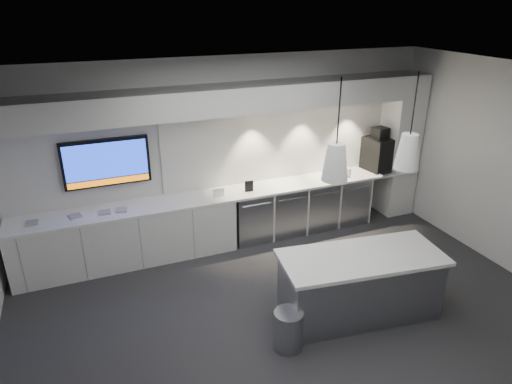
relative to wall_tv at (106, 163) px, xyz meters
name	(u,v)px	position (x,y,z in m)	size (l,w,h in m)	color
floor	(293,317)	(1.90, -2.45, -1.56)	(7.00, 7.00, 0.00)	#2C2C2E
ceiling	(302,81)	(1.90, -2.45, 1.44)	(7.00, 7.00, 0.00)	black
wall_back	(228,150)	(1.90, 0.05, -0.06)	(7.00, 7.00, 0.00)	silver
wall_front	(459,358)	(1.90, -4.95, -0.06)	(7.00, 7.00, 0.00)	silver
back_counter	(235,193)	(1.90, -0.27, -0.68)	(6.80, 0.65, 0.04)	white
left_base_cabinets	(128,237)	(0.15, -0.27, -1.13)	(3.30, 0.63, 0.86)	white
fridge_unit_a	(250,215)	(2.15, -0.27, -1.13)	(0.60, 0.61, 0.85)	#93969B
fridge_unit_b	(284,209)	(2.78, -0.27, -1.13)	(0.60, 0.61, 0.85)	#93969B
fridge_unit_c	(316,204)	(3.41, -0.27, -1.13)	(0.60, 0.61, 0.85)	#93969B
fridge_unit_d	(346,198)	(4.04, -0.27, -1.13)	(0.60, 0.61, 0.85)	#93969B
backsplash	(295,140)	(3.10, 0.03, -0.01)	(4.60, 0.03, 1.30)	white
soffit	(233,99)	(1.90, -0.25, 0.84)	(6.90, 0.60, 0.40)	white
column	(399,145)	(5.10, -0.25, -0.26)	(0.55, 0.55, 2.60)	white
wall_tv	(106,163)	(0.00, 0.00, 0.00)	(1.25, 0.07, 0.72)	black
island	(359,285)	(2.71, -2.68, -1.12)	(2.13, 1.13, 0.86)	#93969B
bin	(288,330)	(1.61, -2.90, -1.32)	(0.35, 0.35, 0.49)	#93969B
coffee_machine	(378,152)	(4.65, -0.25, -0.34)	(0.49, 0.65, 0.78)	black
sign_black	(249,186)	(2.11, -0.35, -0.57)	(0.14, 0.02, 0.18)	black
sign_white	(219,193)	(1.59, -0.38, -0.59)	(0.18, 0.02, 0.14)	white
cup_cluster	(343,172)	(3.87, -0.33, -0.58)	(0.28, 0.18, 0.15)	white
tray_a	(32,223)	(-1.10, -0.29, -0.65)	(0.16, 0.16, 0.03)	#9C9C9C
tray_b	(75,216)	(-0.54, -0.28, -0.65)	(0.16, 0.16, 0.03)	#9C9C9C
tray_c	(105,212)	(-0.13, -0.32, -0.65)	(0.16, 0.16, 0.03)	#9C9C9C
tray_d	(122,210)	(0.11, -0.33, -0.65)	(0.16, 0.16, 0.03)	#9C9C9C
pendant_left	(335,162)	(2.23, -2.68, 0.59)	(0.29, 0.29, 1.12)	white
pendant_right	(408,151)	(3.20, -2.68, 0.59)	(0.29, 0.29, 1.12)	white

